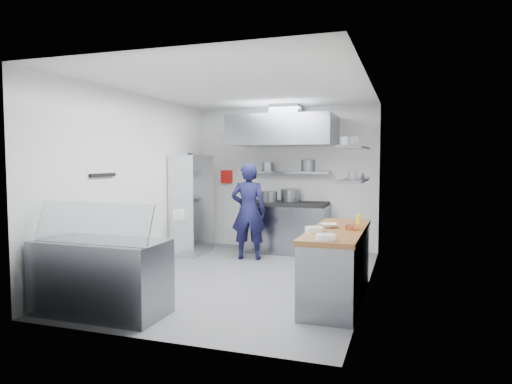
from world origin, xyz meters
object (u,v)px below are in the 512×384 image
(gas_range, at_px, (286,229))
(wire_rack, at_px, (192,205))
(display_case, at_px, (101,277))
(chef, at_px, (249,211))

(gas_range, distance_m, wire_rack, 1.84)
(gas_range, height_order, display_case, gas_range)
(chef, relative_size, display_case, 1.14)
(gas_range, bearing_deg, display_case, -105.02)
(gas_range, xyz_separation_m, chef, (-0.46, -0.83, 0.41))
(wire_rack, xyz_separation_m, display_case, (0.53, -3.39, -0.50))
(gas_range, relative_size, chef, 0.93)
(gas_range, height_order, chef, chef)
(wire_rack, distance_m, display_case, 3.46)
(chef, distance_m, wire_rack, 1.18)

